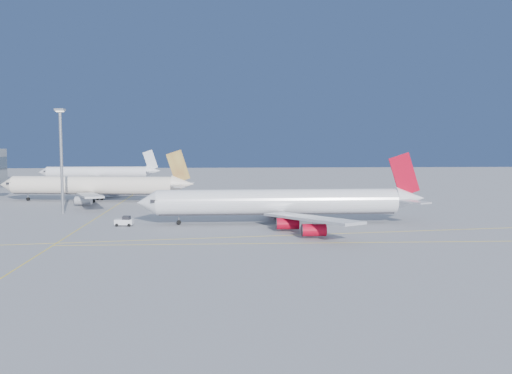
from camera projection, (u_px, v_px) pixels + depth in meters
name	position (u px, v px, depth m)	size (l,w,h in m)	color
ground	(259.00, 231.00, 124.23)	(500.00, 500.00, 0.00)	slate
taxiway_lines	(193.00, 227.00, 129.78)	(118.86, 140.00, 0.02)	yellow
airliner_virgin	(284.00, 202.00, 134.79)	(68.47, 61.63, 16.92)	white
airliner_etihad	(96.00, 186.00, 181.16)	(63.26, 58.05, 16.51)	#F3E4CF
airliner_third	(100.00, 172.00, 256.36)	(54.32, 50.27, 14.62)	white
pushback_tug	(124.00, 221.00, 131.75)	(4.25, 2.78, 2.31)	white
light_mast	(61.00, 152.00, 151.55)	(2.42, 2.42, 27.97)	gray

